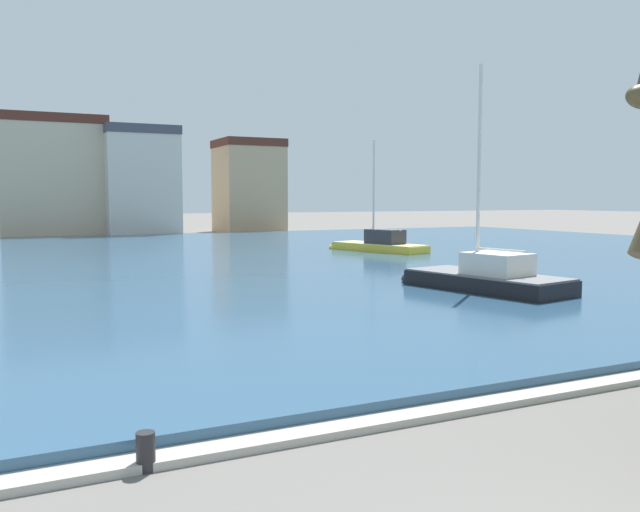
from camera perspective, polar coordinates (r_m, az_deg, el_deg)
harbor_water at (r=34.48m, az=-19.10°, el=-0.76°), size 89.43×50.99×0.28m
quay_edge_coping at (r=9.84m, az=-0.29°, el=-14.97°), size 89.43×0.50×0.12m
sailboat_black at (r=23.65m, az=13.31°, el=-2.10°), size 3.36×6.90×7.96m
sailboat_yellow at (r=40.06m, az=4.64°, el=0.82°), size 3.80×7.41×6.91m
mooring_bollard at (r=8.92m, az=-14.79°, el=-15.99°), size 0.24×0.24×0.50m
townhouse_wide_warehouse at (r=63.22m, az=-21.99°, el=6.36°), size 9.02×5.28×10.67m
townhouse_corner_house at (r=63.49m, az=-15.39°, el=6.18°), size 6.50×7.41×9.91m
townhouse_tall_gabled at (r=68.49m, az=-6.15°, el=6.02°), size 6.26×6.10×9.40m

